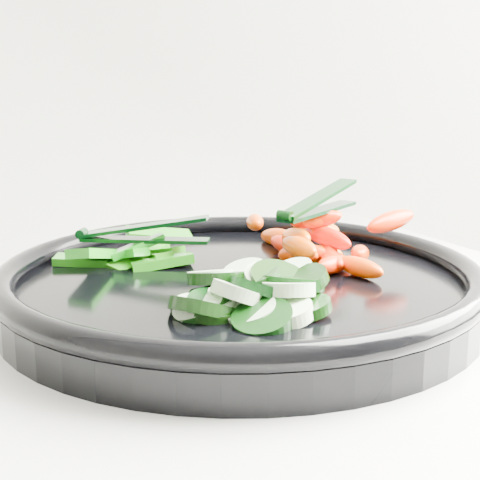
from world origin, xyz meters
name	(u,v)px	position (x,y,z in m)	size (l,w,h in m)	color
veggie_tray	(240,283)	(0.70, 1.67, 0.95)	(0.44, 0.44, 0.04)	black
cucumber_pile	(243,295)	(0.67, 1.60, 0.96)	(0.13, 0.12, 0.04)	black
carrot_pile	(319,242)	(0.78, 1.68, 0.97)	(0.15, 0.18, 0.05)	#FC1200
pepper_pile	(134,253)	(0.64, 1.75, 0.96)	(0.13, 0.09, 0.03)	#226C0A
tong_carrot	(317,205)	(0.78, 1.68, 1.00)	(0.11, 0.07, 0.02)	black
tong_pepper	(140,233)	(0.64, 1.74, 0.98)	(0.11, 0.07, 0.02)	black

